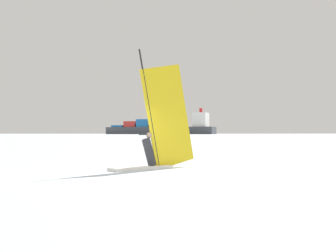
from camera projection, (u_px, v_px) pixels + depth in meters
ground_plane at (134, 174)px, 13.68m from camera, size 4000.00×4000.00×0.00m
windsurfer at (157, 136)px, 15.66m from camera, size 2.34×3.40×4.57m
cargo_ship at (162, 128)px, 549.38m from camera, size 148.15×38.78×33.97m
distant_headland at (306, 126)px, 1326.61m from camera, size 932.17×522.25×51.34m
small_sailboat at (173, 134)px, 253.32m from camera, size 5.02×6.98×10.14m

